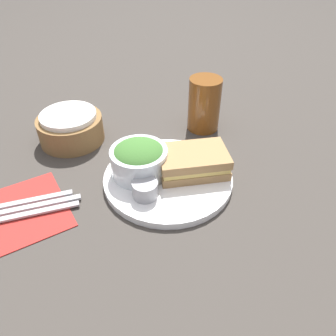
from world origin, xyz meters
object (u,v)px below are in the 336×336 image
fork (26,214)px  spoon (26,201)px  drink_glass (204,104)px  bread_basket (71,127)px  knife (26,208)px  plate (168,178)px  salad_bowl (139,159)px  dressing_cup (145,189)px  sandwich (193,162)px

fork → spoon: (0.01, 0.04, 0.00)m
drink_glass → spoon: 0.47m
bread_basket → knife: 0.25m
knife → spoon: size_ratio=1.17×
plate → fork: size_ratio=1.38×
knife → salad_bowl: bearing=-173.1°
plate → fork: plate is taller
drink_glass → salad_bowl: bearing=-157.4°
salad_bowl → spoon: size_ratio=0.67×
plate → dressing_cup: (-0.07, -0.03, 0.02)m
salad_bowl → dressing_cup: 0.08m
sandwich → drink_glass: 0.20m
fork → spoon: bearing=-90.0°
dressing_cup → spoon: size_ratio=0.28×
bread_basket → dressing_cup: bearing=-79.4°
sandwich → bread_basket: (-0.18, 0.27, -0.00)m
sandwich → bread_basket: 0.32m
sandwich → dressing_cup: (-0.12, -0.02, -0.01)m
fork → spoon: 0.04m
salad_bowl → dressing_cup: (-0.02, -0.07, -0.02)m
plate → salad_bowl: salad_bowl is taller
sandwich → dressing_cup: sandwich is taller
sandwich → fork: size_ratio=0.85×
bread_basket → drink_glass: bearing=-21.0°
sandwich → drink_glass: drink_glass is taller
plate → fork: (-0.28, 0.05, -0.00)m
plate → spoon: 0.29m
bread_basket → fork: bread_basket is taller
drink_glass → fork: size_ratio=0.69×
plate → drink_glass: 0.24m
sandwich → plate: bearing=166.5°
drink_glass → knife: (-0.47, -0.07, -0.06)m
plate → salad_bowl: bearing=139.2°
plate → sandwich: sandwich is taller
sandwich → knife: sandwich is taller
plate → drink_glass: size_ratio=2.01×
sandwich → fork: bearing=169.6°
sandwich → dressing_cup: bearing=-172.3°
plate → sandwich: bearing=-13.5°
spoon → salad_bowl: bearing=-177.6°
plate → dressing_cup: bearing=-157.1°
sandwich → spoon: bearing=163.5°
dressing_cup → knife: 0.23m
salad_bowl → bread_basket: 0.23m
salad_bowl → knife: size_ratio=0.58×
plate → bread_basket: bread_basket is taller
dressing_cup → spoon: 0.23m
sandwich → fork: sandwich is taller
drink_glass → knife: size_ratio=0.66×
fork → sandwich: bearing=-177.0°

